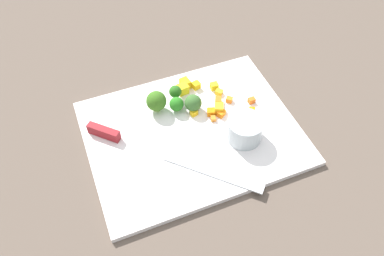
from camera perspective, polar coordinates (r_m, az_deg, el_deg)
name	(u,v)px	position (r m, az deg, el deg)	size (l,w,h in m)	color
ground_plane	(192,135)	(0.81, 0.00, -0.97)	(4.00, 4.00, 0.00)	brown
cutting_board	(192,133)	(0.80, 0.00, -0.71)	(0.43, 0.34, 0.01)	white
prep_bowl	(245,129)	(0.78, 7.79, -0.20)	(0.07, 0.07, 0.05)	#B2BDC1
chef_knife	(138,145)	(0.78, -8.05, -2.48)	(0.28, 0.27, 0.02)	silver
carrot_dice_0	(213,119)	(0.82, 3.15, 1.40)	(0.01, 0.01, 0.01)	orange
carrot_dice_1	(252,100)	(0.86, 8.79, 4.04)	(0.01, 0.01, 0.01)	orange
carrot_dice_2	(221,113)	(0.82, 4.30, 2.20)	(0.02, 0.02, 0.01)	orange
carrot_dice_3	(229,100)	(0.85, 5.53, 4.19)	(0.01, 0.01, 0.01)	orange
carrot_dice_4	(246,117)	(0.83, 8.05, 1.65)	(0.01, 0.01, 0.01)	orange
carrot_dice_5	(218,101)	(0.85, 3.90, 4.04)	(0.01, 0.02, 0.01)	orange
carrot_dice_6	(211,112)	(0.83, 2.81, 2.36)	(0.01, 0.02, 0.01)	orange
carrot_dice_7	(251,110)	(0.84, 8.77, 2.63)	(0.01, 0.01, 0.01)	orange
pepper_dice_0	(194,113)	(0.82, 0.29, 2.27)	(0.01, 0.01, 0.01)	yellow
pepper_dice_1	(219,92)	(0.87, 4.00, 5.32)	(0.01, 0.01, 0.01)	yellow
pepper_dice_2	(214,86)	(0.88, 3.29, 6.19)	(0.01, 0.02, 0.02)	yellow
pepper_dice_3	(219,108)	(0.83, 4.00, 2.91)	(0.02, 0.02, 0.02)	yellow
pepper_dice_4	(185,84)	(0.88, -1.03, 6.57)	(0.02, 0.02, 0.02)	yellow
pepper_dice_5	(196,85)	(0.88, 0.59, 6.33)	(0.02, 0.02, 0.02)	yellow
pepper_dice_6	(183,89)	(0.87, -1.38, 5.77)	(0.02, 0.02, 0.02)	yellow
broccoli_floret_0	(193,103)	(0.82, 0.17, 3.70)	(0.04, 0.04, 0.04)	#82B55A
broccoli_floret_1	(174,92)	(0.84, -2.73, 5.29)	(0.03, 0.03, 0.04)	#82BE5E
broccoli_floret_2	(156,101)	(0.82, -5.29, 3.94)	(0.04, 0.04, 0.05)	#98BA63
broccoli_floret_3	(177,104)	(0.82, -2.30, 3.53)	(0.03, 0.03, 0.03)	#8CB560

